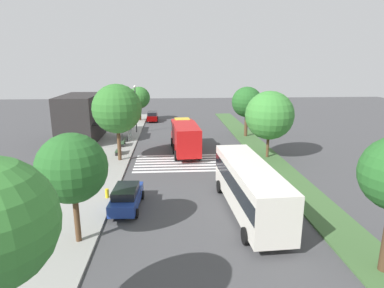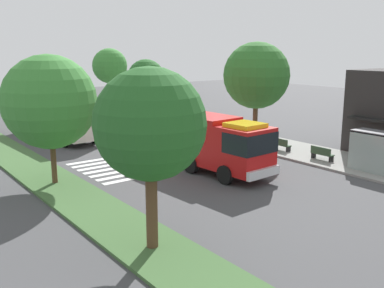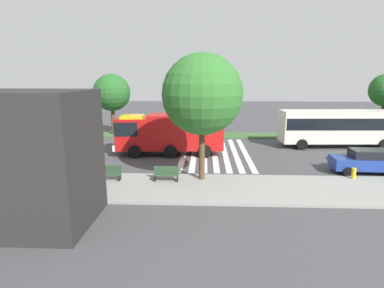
{
  "view_description": "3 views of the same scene",
  "coord_description": "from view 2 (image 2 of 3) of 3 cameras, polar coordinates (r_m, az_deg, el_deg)",
  "views": [
    {
      "loc": [
        -33.72,
        2.26,
        10.2
      ],
      "look_at": [
        -0.15,
        0.01,
        1.63
      ],
      "focal_mm": 30.25,
      "sensor_mm": 36.0,
      "label": 1
    },
    {
      "loc": [
        23.13,
        -16.4,
        7.52
      ],
      "look_at": [
        -0.16,
        1.28,
        1.18
      ],
      "focal_mm": 41.11,
      "sensor_mm": 36.0,
      "label": 2
    },
    {
      "loc": [
        -0.77,
        27.15,
        6.64
      ],
      "look_at": [
        0.33,
        1.66,
        1.15
      ],
      "focal_mm": 29.37,
      "sensor_mm": 36.0,
      "label": 3
    }
  ],
  "objects": [
    {
      "name": "bench_west_of_shelter",
      "position": [
        33.31,
        11.39,
        -0.02
      ],
      "size": [
        1.6,
        0.5,
        0.9
      ],
      "color": "#2D472D",
      "rests_on": "sidewalk"
    },
    {
      "name": "median_tree_west",
      "position": [
        25.18,
        -17.99,
        5.21
      ],
      "size": [
        5.15,
        5.15,
        7.14
      ],
      "color": "#513823",
      "rests_on": "median_strip"
    },
    {
      "name": "transit_bus",
      "position": [
        39.32,
        -16.95,
        3.74
      ],
      "size": [
        10.97,
        3.26,
        3.5
      ],
      "rotation": [
        0.0,
        0.0,
        3.19
      ],
      "color": "silver",
      "rests_on": "ground_plane"
    },
    {
      "name": "median_strip",
      "position": [
        25.65,
        -16.94,
        -5.2
      ],
      "size": [
        60.0,
        3.0,
        0.14
      ],
      "primitive_type": "cube",
      "color": "#3D6033",
      "rests_on": "ground_plane"
    },
    {
      "name": "median_tree_center",
      "position": [
        15.88,
        -5.47,
        2.49
      ],
      "size": [
        4.14,
        4.14,
        6.81
      ],
      "color": "#513823",
      "rests_on": "median_strip"
    },
    {
      "name": "bus_stop_shelter",
      "position": [
        28.68,
        23.06,
        -0.09
      ],
      "size": [
        3.5,
        1.4,
        2.46
      ],
      "color": "#4C4C51",
      "rests_on": "sidewalk"
    },
    {
      "name": "ground_plane",
      "position": [
        29.34,
        -1.8,
        -2.63
      ],
      "size": [
        120.0,
        120.0,
        0.0
      ],
      "primitive_type": "plane",
      "color": "#424244"
    },
    {
      "name": "fire_hydrant",
      "position": [
        41.63,
        -2.07,
        2.5
      ],
      "size": [
        0.28,
        0.28,
        0.7
      ],
      "primitive_type": "cylinder",
      "color": "gold",
      "rests_on": "sidewalk"
    },
    {
      "name": "sidewalk_tree_far_west",
      "position": [
        53.61,
        -10.62,
        9.88
      ],
      "size": [
        4.11,
        4.11,
        7.49
      ],
      "color": "#47301E",
      "rests_on": "sidewalk"
    },
    {
      "name": "bench_near_shelter",
      "position": [
        31.06,
        16.49,
        -1.18
      ],
      "size": [
        1.6,
        0.5,
        0.9
      ],
      "color": "#2D472D",
      "rests_on": "sidewalk"
    },
    {
      "name": "parked_car_mid",
      "position": [
        42.01,
        -5.28,
        3.07
      ],
      "size": [
        4.74,
        2.2,
        1.68
      ],
      "rotation": [
        0.0,
        0.0,
        -0.05
      ],
      "color": "navy",
      "rests_on": "ground_plane"
    },
    {
      "name": "fire_truck",
      "position": [
        27.34,
        2.37,
        0.52
      ],
      "size": [
        9.37,
        3.26,
        3.48
      ],
      "rotation": [
        0.0,
        0.0,
        0.06
      ],
      "color": "#B71414",
      "rests_on": "ground_plane"
    },
    {
      "name": "sidewalk_tree_center",
      "position": [
        33.85,
        8.36,
        8.77
      ],
      "size": [
        5.02,
        5.02,
        7.94
      ],
      "color": "#513823",
      "rests_on": "sidewalk"
    },
    {
      "name": "parked_car_west",
      "position": [
        57.51,
        -14.63,
        5.21
      ],
      "size": [
        4.71,
        2.26,
        1.7
      ],
      "rotation": [
        0.0,
        0.0,
        -0.04
      ],
      "color": "navy",
      "rests_on": "ground_plane"
    },
    {
      "name": "crosswalk",
      "position": [
        30.63,
        -3.55,
        -2.0
      ],
      "size": [
        5.85,
        12.04,
        0.01
      ],
      "color": "silver",
      "rests_on": "ground_plane"
    },
    {
      "name": "sidewalk_tree_west",
      "position": [
        46.5,
        -5.98,
        8.5
      ],
      "size": [
        3.89,
        3.89,
        6.37
      ],
      "color": "#513823",
      "rests_on": "sidewalk"
    },
    {
      "name": "sidewalk",
      "position": [
        35.31,
        10.47,
        -0.16
      ],
      "size": [
        60.0,
        5.05,
        0.14
      ],
      "primitive_type": "cube",
      "color": "gray",
      "rests_on": "ground_plane"
    }
  ]
}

